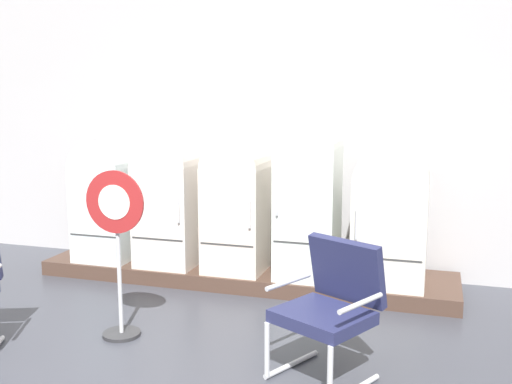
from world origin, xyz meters
name	(u,v)px	position (x,y,z in m)	size (l,w,h in m)	color
back_wall	(261,127)	(0.00, 3.66, 1.64)	(11.76, 0.12, 3.26)	beige
display_plinth	(244,274)	(0.00, 3.02, 0.08)	(4.49, 0.95, 0.16)	#4B352B
refrigerator_0	(106,197)	(-1.59, 2.88, 0.88)	(0.61, 0.61, 1.36)	white
refrigerator_1	(168,197)	(-0.82, 2.88, 0.91)	(0.63, 0.61, 1.43)	silver
refrigerator_2	(237,201)	(-0.05, 2.91, 0.90)	(0.62, 0.67, 1.41)	silver
refrigerator_3	(308,193)	(0.72, 2.89, 1.03)	(0.60, 0.63, 1.64)	silver
refrigerator_4	(391,211)	(1.55, 2.94, 0.89)	(0.70, 0.72, 1.39)	silver
armchair_right	(331,302)	(1.27, 1.12, 0.56)	(0.84, 0.85, 0.99)	silver
sign_stand	(117,252)	(-0.54, 1.29, 0.73)	(0.52, 0.32, 1.42)	#2D2D30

